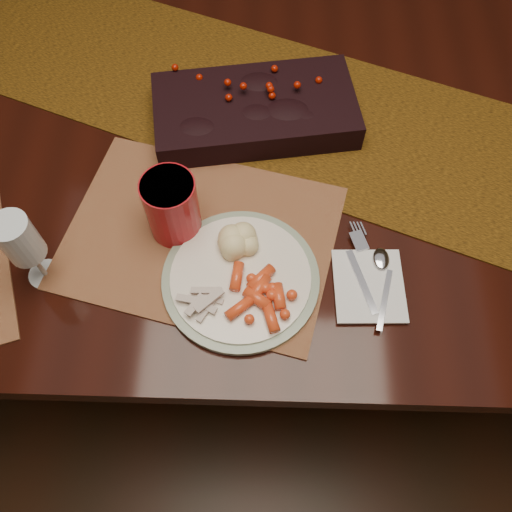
{
  "coord_description": "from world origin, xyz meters",
  "views": [
    {
      "loc": [
        -0.01,
        -0.69,
        1.57
      ],
      "look_at": [
        -0.02,
        -0.28,
        0.8
      ],
      "focal_mm": 38.0,
      "sensor_mm": 36.0,
      "label": 1
    }
  ],
  "objects_px": {
    "placemat_main": "(200,237)",
    "turkey_shreds": "(200,299)",
    "napkin": "(369,286)",
    "red_cup": "(172,207)",
    "dinner_plate": "(241,278)",
    "mashed_potatoes": "(235,241)",
    "baby_carrots": "(259,297)",
    "centerpiece": "(255,108)",
    "wine_glass": "(28,252)",
    "dining_table": "(267,239)"
  },
  "relations": [
    {
      "from": "mashed_potatoes",
      "to": "turkey_shreds",
      "type": "distance_m",
      "value": 0.11
    },
    {
      "from": "turkey_shreds",
      "to": "napkin",
      "type": "distance_m",
      "value": 0.28
    },
    {
      "from": "dinner_plate",
      "to": "baby_carrots",
      "type": "relative_size",
      "value": 2.56
    },
    {
      "from": "centerpiece",
      "to": "napkin",
      "type": "relative_size",
      "value": 2.87
    },
    {
      "from": "placemat_main",
      "to": "baby_carrots",
      "type": "height_order",
      "value": "baby_carrots"
    },
    {
      "from": "dinner_plate",
      "to": "mashed_potatoes",
      "type": "distance_m",
      "value": 0.06
    },
    {
      "from": "dinner_plate",
      "to": "red_cup",
      "type": "height_order",
      "value": "red_cup"
    },
    {
      "from": "dining_table",
      "to": "centerpiece",
      "type": "relative_size",
      "value": 4.67
    },
    {
      "from": "turkey_shreds",
      "to": "dinner_plate",
      "type": "bearing_deg",
      "value": 36.3
    },
    {
      "from": "centerpiece",
      "to": "wine_glass",
      "type": "height_order",
      "value": "wine_glass"
    },
    {
      "from": "baby_carrots",
      "to": "mashed_potatoes",
      "type": "distance_m",
      "value": 0.1
    },
    {
      "from": "dinner_plate",
      "to": "red_cup",
      "type": "relative_size",
      "value": 2.12
    },
    {
      "from": "dinner_plate",
      "to": "mashed_potatoes",
      "type": "height_order",
      "value": "mashed_potatoes"
    },
    {
      "from": "turkey_shreds",
      "to": "wine_glass",
      "type": "relative_size",
      "value": 0.47
    },
    {
      "from": "baby_carrots",
      "to": "wine_glass",
      "type": "bearing_deg",
      "value": 173.17
    },
    {
      "from": "placemat_main",
      "to": "dinner_plate",
      "type": "distance_m",
      "value": 0.11
    },
    {
      "from": "baby_carrots",
      "to": "turkey_shreds",
      "type": "distance_m",
      "value": 0.1
    },
    {
      "from": "dining_table",
      "to": "centerpiece",
      "type": "xyz_separation_m",
      "value": [
        -0.03,
        0.05,
        0.42
      ]
    },
    {
      "from": "centerpiece",
      "to": "napkin",
      "type": "distance_m",
      "value": 0.41
    },
    {
      "from": "red_cup",
      "to": "wine_glass",
      "type": "distance_m",
      "value": 0.24
    },
    {
      "from": "turkey_shreds",
      "to": "baby_carrots",
      "type": "bearing_deg",
      "value": 3.63
    },
    {
      "from": "napkin",
      "to": "red_cup",
      "type": "distance_m",
      "value": 0.35
    },
    {
      "from": "baby_carrots",
      "to": "turkey_shreds",
      "type": "height_order",
      "value": "baby_carrots"
    },
    {
      "from": "dining_table",
      "to": "red_cup",
      "type": "distance_m",
      "value": 0.51
    },
    {
      "from": "placemat_main",
      "to": "napkin",
      "type": "height_order",
      "value": "napkin"
    },
    {
      "from": "centerpiece",
      "to": "placemat_main",
      "type": "height_order",
      "value": "centerpiece"
    },
    {
      "from": "placemat_main",
      "to": "dinner_plate",
      "type": "xyz_separation_m",
      "value": [
        0.07,
        -0.08,
        0.01
      ]
    },
    {
      "from": "baby_carrots",
      "to": "red_cup",
      "type": "xyz_separation_m",
      "value": [
        -0.15,
        0.14,
        0.04
      ]
    },
    {
      "from": "dinner_plate",
      "to": "baby_carrots",
      "type": "height_order",
      "value": "baby_carrots"
    },
    {
      "from": "dinner_plate",
      "to": "turkey_shreds",
      "type": "relative_size",
      "value": 3.47
    },
    {
      "from": "placemat_main",
      "to": "dinner_plate",
      "type": "height_order",
      "value": "dinner_plate"
    },
    {
      "from": "placemat_main",
      "to": "dinner_plate",
      "type": "bearing_deg",
      "value": -34.51
    },
    {
      "from": "dinner_plate",
      "to": "mashed_potatoes",
      "type": "xyz_separation_m",
      "value": [
        -0.01,
        0.05,
        0.03
      ]
    },
    {
      "from": "centerpiece",
      "to": "turkey_shreds",
      "type": "xyz_separation_m",
      "value": [
        -0.08,
        -0.4,
        -0.01
      ]
    },
    {
      "from": "mashed_potatoes",
      "to": "red_cup",
      "type": "relative_size",
      "value": 0.7
    },
    {
      "from": "dinner_plate",
      "to": "wine_glass",
      "type": "xyz_separation_m",
      "value": [
        -0.33,
        0.0,
        0.07
      ]
    },
    {
      "from": "turkey_shreds",
      "to": "mashed_potatoes",
      "type": "bearing_deg",
      "value": 62.29
    },
    {
      "from": "centerpiece",
      "to": "dining_table",
      "type": "bearing_deg",
      "value": -56.44
    },
    {
      "from": "dining_table",
      "to": "mashed_potatoes",
      "type": "distance_m",
      "value": 0.49
    },
    {
      "from": "dining_table",
      "to": "placemat_main",
      "type": "xyz_separation_m",
      "value": [
        -0.12,
        -0.22,
        0.38
      ]
    },
    {
      "from": "dinner_plate",
      "to": "dining_table",
      "type": "bearing_deg",
      "value": 81.23
    },
    {
      "from": "placemat_main",
      "to": "turkey_shreds",
      "type": "xyz_separation_m",
      "value": [
        0.01,
        -0.13,
        0.03
      ]
    },
    {
      "from": "red_cup",
      "to": "mashed_potatoes",
      "type": "bearing_deg",
      "value": -24.54
    },
    {
      "from": "dining_table",
      "to": "wine_glass",
      "type": "distance_m",
      "value": 0.66
    },
    {
      "from": "dining_table",
      "to": "turkey_shreds",
      "type": "distance_m",
      "value": 0.54
    },
    {
      "from": "placemat_main",
      "to": "turkey_shreds",
      "type": "relative_size",
      "value": 6.07
    },
    {
      "from": "dining_table",
      "to": "turkey_shreds",
      "type": "height_order",
      "value": "turkey_shreds"
    },
    {
      "from": "dinner_plate",
      "to": "centerpiece",
      "type": "bearing_deg",
      "value": 87.75
    },
    {
      "from": "placemat_main",
      "to": "wine_glass",
      "type": "height_order",
      "value": "wine_glass"
    },
    {
      "from": "centerpiece",
      "to": "placemat_main",
      "type": "relative_size",
      "value": 0.84
    }
  ]
}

